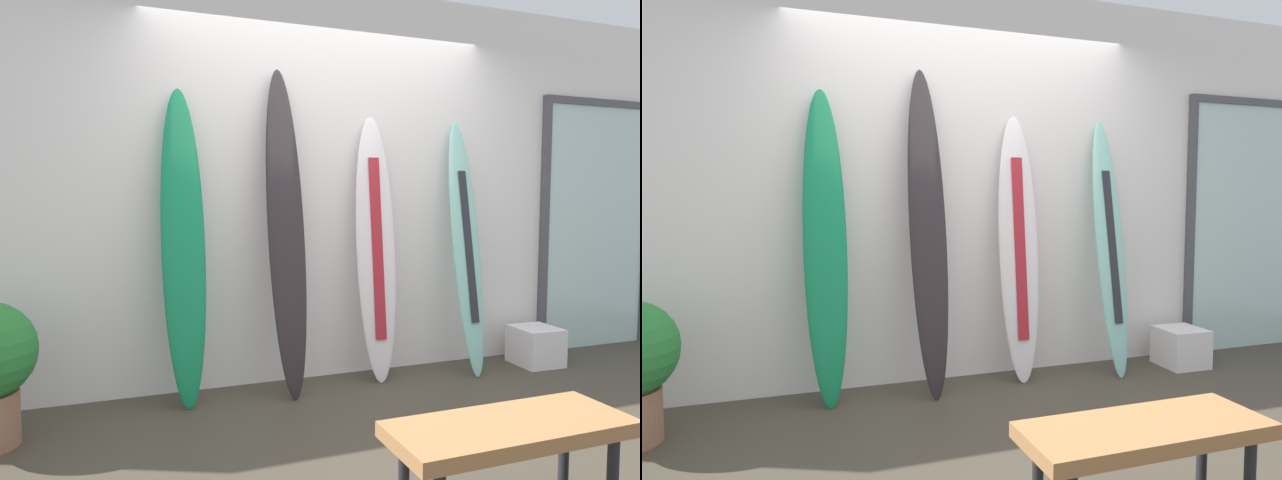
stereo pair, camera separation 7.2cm
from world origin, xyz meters
TOP-DOWN VIEW (x-y plane):
  - ground at (0.00, 0.00)m, footprint 8.00×8.00m
  - wall_back at (0.00, 1.30)m, footprint 7.20×0.20m
  - surfboard_emerald at (-1.01, 0.99)m, footprint 0.29×0.36m
  - surfboard_charcoal at (-0.36, 0.96)m, footprint 0.27×0.43m
  - surfboard_ivory at (0.33, 1.03)m, footprint 0.31×0.32m
  - surfboard_seafoam at (1.04, 0.95)m, footprint 0.24×0.44m
  - display_block_left at (1.66, 0.90)m, footprint 0.33×0.33m
  - glass_door at (2.53, 1.18)m, footprint 1.19×0.06m
  - bench at (0.04, -0.79)m, footprint 0.98×0.36m

SIDE VIEW (x-z plane):
  - ground at x=0.00m, z-range -0.04..0.00m
  - display_block_left at x=1.66m, z-range 0.00..0.29m
  - bench at x=0.04m, z-range 0.16..0.59m
  - surfboard_seafoam at x=1.04m, z-range -0.02..1.88m
  - surfboard_ivory at x=0.33m, z-range -0.01..1.88m
  - surfboard_emerald at x=-1.01m, z-range -0.01..1.99m
  - surfboard_charcoal at x=-0.36m, z-range 0.00..2.17m
  - glass_door at x=2.53m, z-range 0.03..2.19m
  - wall_back at x=0.00m, z-range 0.00..2.80m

